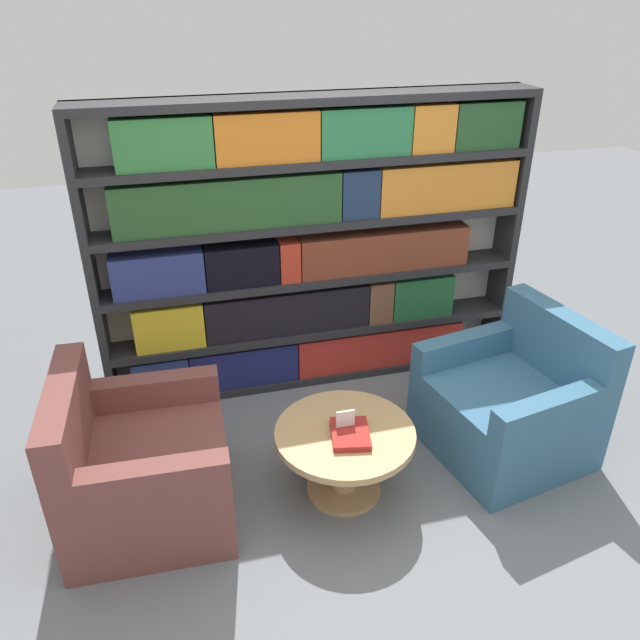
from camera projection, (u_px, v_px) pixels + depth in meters
The scene contains 7 objects.
ground_plane at pixel (380, 514), 3.37m from camera, with size 14.00×14.00×0.00m, color slate.
bookshelf at pixel (311, 249), 4.11m from camera, with size 2.85×0.30×1.95m.
armchair_left at pixel (141, 469), 3.24m from camera, with size 0.85×0.88×0.85m.
armchair_right at pixel (510, 406), 3.72m from camera, with size 0.96×0.99×0.85m.
coffee_table at pixel (345, 448), 3.38m from camera, with size 0.76×0.76×0.42m.
table_sign at pixel (345, 423), 3.30m from camera, with size 0.10×0.06×0.13m.
stray_book at pixel (350, 434), 3.27m from camera, with size 0.24×0.29×0.04m.
Camera 1 is at (-0.94, -2.29, 2.53)m, focal length 35.00 mm.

